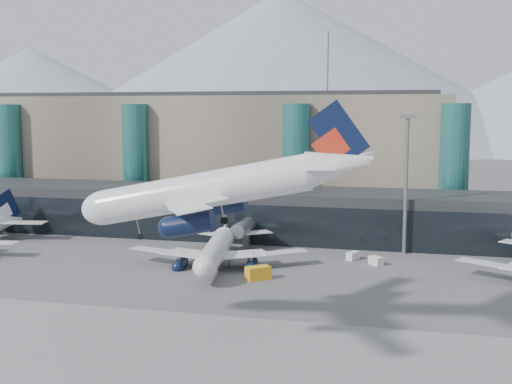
{
  "coord_description": "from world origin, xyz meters",
  "views": [
    {
      "loc": [
        30.52,
        -71.98,
        26.35
      ],
      "look_at": [
        5.53,
        32.0,
        12.8
      ],
      "focal_mm": 45.0,
      "sensor_mm": 36.0,
      "label": 1
    }
  ],
  "objects_px": {
    "jet_parked_mid": "(218,241)",
    "lightmast_mid": "(406,176)",
    "hero_jet": "(231,178)",
    "veh_g": "(376,261)",
    "veh_d": "(353,256)",
    "veh_h": "(258,273)"
  },
  "relations": [
    {
      "from": "veh_d",
      "to": "lightmast_mid",
      "type": "bearing_deg",
      "value": -20.39
    },
    {
      "from": "veh_d",
      "to": "veh_g",
      "type": "height_order",
      "value": "veh_g"
    },
    {
      "from": "veh_d",
      "to": "veh_h",
      "type": "bearing_deg",
      "value": 172.07
    },
    {
      "from": "veh_g",
      "to": "veh_h",
      "type": "bearing_deg",
      "value": -93.96
    },
    {
      "from": "jet_parked_mid",
      "to": "veh_h",
      "type": "bearing_deg",
      "value": -142.22
    },
    {
      "from": "jet_parked_mid",
      "to": "veh_h",
      "type": "height_order",
      "value": "jet_parked_mid"
    },
    {
      "from": "veh_g",
      "to": "jet_parked_mid",
      "type": "bearing_deg",
      "value": -121.05
    },
    {
      "from": "jet_parked_mid",
      "to": "veh_g",
      "type": "height_order",
      "value": "jet_parked_mid"
    },
    {
      "from": "jet_parked_mid",
      "to": "veh_d",
      "type": "xyz_separation_m",
      "value": [
        22.5,
        8.45,
        -3.28
      ]
    },
    {
      "from": "jet_parked_mid",
      "to": "hero_jet",
      "type": "bearing_deg",
      "value": -169.7
    },
    {
      "from": "jet_parked_mid",
      "to": "lightmast_mid",
      "type": "bearing_deg",
      "value": -72.37
    },
    {
      "from": "jet_parked_mid",
      "to": "veh_g",
      "type": "distance_m",
      "value": 27.47
    },
    {
      "from": "hero_jet",
      "to": "veh_h",
      "type": "height_order",
      "value": "hero_jet"
    },
    {
      "from": "veh_d",
      "to": "veh_h",
      "type": "distance_m",
      "value": 21.66
    },
    {
      "from": "veh_d",
      "to": "jet_parked_mid",
      "type": "bearing_deg",
      "value": 140.76
    },
    {
      "from": "jet_parked_mid",
      "to": "veh_g",
      "type": "relative_size",
      "value": 13.03
    },
    {
      "from": "lightmast_mid",
      "to": "veh_h",
      "type": "xyz_separation_m",
      "value": [
        -22.15,
        -24.27,
        -13.38
      ]
    },
    {
      "from": "hero_jet",
      "to": "veh_d",
      "type": "relative_size",
      "value": 14.67
    },
    {
      "from": "jet_parked_mid",
      "to": "veh_d",
      "type": "distance_m",
      "value": 24.26
    },
    {
      "from": "hero_jet",
      "to": "veh_h",
      "type": "relative_size",
      "value": 9.67
    },
    {
      "from": "hero_jet",
      "to": "veh_g",
      "type": "xyz_separation_m",
      "value": [
        14.37,
        40.77,
        -18.13
      ]
    },
    {
      "from": "lightmast_mid",
      "to": "veh_h",
      "type": "distance_m",
      "value": 35.48
    }
  ]
}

